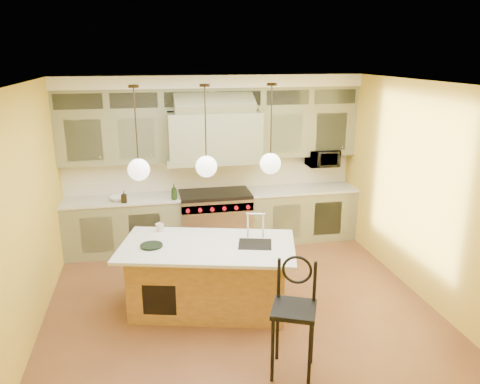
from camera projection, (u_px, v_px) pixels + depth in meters
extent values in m
plane|color=brown|center=(240.00, 307.00, 6.21)|extent=(5.00, 5.00, 0.00)
plane|color=white|center=(240.00, 83.00, 5.38)|extent=(5.00, 5.00, 0.00)
plane|color=gold|center=(211.00, 160.00, 8.14)|extent=(5.00, 0.00, 5.00)
plane|color=gold|center=(307.00, 306.00, 3.45)|extent=(5.00, 0.00, 5.00)
plane|color=gold|center=(25.00, 216.00, 5.32)|extent=(0.00, 5.00, 5.00)
plane|color=gold|center=(422.00, 192.00, 6.27)|extent=(0.00, 5.00, 5.00)
cube|color=#757A5A|center=(124.00, 226.00, 7.83)|extent=(1.90, 0.65, 0.90)
cube|color=#757A5A|center=(300.00, 214.00, 8.42)|extent=(1.90, 0.65, 0.90)
cube|color=silver|center=(122.00, 199.00, 7.69)|extent=(1.90, 0.68, 0.04)
cube|color=silver|center=(301.00, 189.00, 8.28)|extent=(1.90, 0.68, 0.04)
cube|color=beige|center=(212.00, 173.00, 8.19)|extent=(5.00, 0.04, 0.56)
cube|color=#757A5A|center=(113.00, 138.00, 7.53)|extent=(1.75, 0.35, 0.85)
cube|color=#757A5A|center=(305.00, 131.00, 8.15)|extent=(1.75, 0.35, 0.85)
cube|color=#757A5A|center=(214.00, 134.00, 7.67)|extent=(1.50, 0.70, 0.75)
cube|color=gray|center=(214.00, 158.00, 7.78)|extent=(1.60, 0.76, 0.10)
cube|color=#333833|center=(212.00, 98.00, 7.67)|extent=(5.00, 0.35, 0.35)
cube|color=white|center=(212.00, 81.00, 7.57)|extent=(5.00, 0.47, 0.20)
cube|color=silver|center=(215.00, 220.00, 8.10)|extent=(1.20, 0.70, 0.90)
cube|color=black|center=(215.00, 194.00, 7.96)|extent=(1.20, 0.70, 0.06)
cube|color=silver|center=(218.00, 208.00, 7.70)|extent=(1.20, 0.06, 0.14)
cube|color=olive|center=(209.00, 277.00, 6.06)|extent=(2.10, 1.38, 0.88)
cube|color=silver|center=(208.00, 246.00, 5.88)|extent=(2.40, 1.68, 0.04)
cube|color=black|center=(255.00, 246.00, 5.90)|extent=(0.49, 0.46, 0.05)
cylinder|color=black|center=(273.00, 350.00, 4.71)|extent=(0.04, 0.04, 0.72)
cylinder|color=black|center=(310.00, 355.00, 4.63)|extent=(0.04, 0.04, 0.72)
cylinder|color=black|center=(277.00, 330.00, 5.06)|extent=(0.04, 0.04, 0.72)
cylinder|color=black|center=(312.00, 334.00, 4.98)|extent=(0.04, 0.04, 0.72)
cube|color=black|center=(294.00, 309.00, 4.74)|extent=(0.58, 0.58, 0.05)
torus|color=black|center=(297.00, 270.00, 4.81)|extent=(0.30, 0.15, 0.31)
imported|color=black|center=(322.00, 158.00, 8.28)|extent=(0.54, 0.37, 0.30)
imported|color=black|center=(174.00, 192.00, 7.58)|extent=(0.11, 0.11, 0.26)
imported|color=black|center=(124.00, 197.00, 7.44)|extent=(0.09, 0.10, 0.19)
imported|color=silver|center=(119.00, 199.00, 7.56)|extent=(0.31, 0.31, 0.07)
imported|color=silver|center=(160.00, 227.00, 6.32)|extent=(0.11, 0.11, 0.11)
cylinder|color=#2D2319|center=(133.00, 86.00, 5.21)|extent=(0.12, 0.12, 0.03)
cylinder|color=#2D2319|center=(136.00, 126.00, 5.34)|extent=(0.02, 0.02, 0.93)
sphere|color=white|center=(139.00, 170.00, 5.49)|extent=(0.26, 0.26, 0.26)
cylinder|color=#2D2319|center=(205.00, 85.00, 5.37)|extent=(0.12, 0.12, 0.03)
cylinder|color=#2D2319|center=(205.00, 124.00, 5.49)|extent=(0.02, 0.02, 0.93)
sphere|color=white|center=(206.00, 167.00, 5.64)|extent=(0.26, 0.26, 0.26)
cylinder|color=#2D2319|center=(272.00, 84.00, 5.52)|extent=(0.12, 0.12, 0.03)
cylinder|color=#2D2319|center=(271.00, 122.00, 5.64)|extent=(0.02, 0.02, 0.93)
sphere|color=white|center=(270.00, 164.00, 5.79)|extent=(0.26, 0.26, 0.26)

